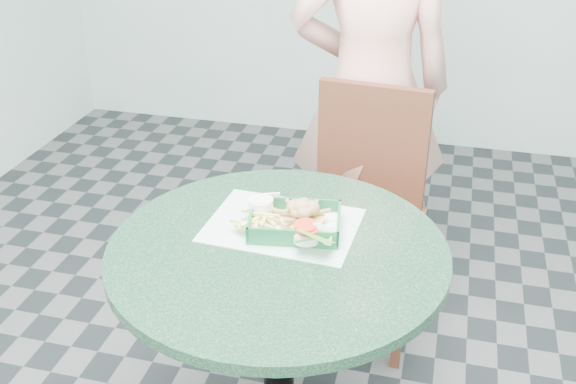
% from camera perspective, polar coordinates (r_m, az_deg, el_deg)
% --- Properties ---
extents(cafe_table, '(0.88, 0.88, 0.75)m').
position_cam_1_polar(cafe_table, '(1.85, -0.84, -9.54)').
color(cafe_table, black).
rests_on(cafe_table, floor).
extents(dining_chair, '(0.41, 0.41, 0.93)m').
position_cam_1_polar(dining_chair, '(2.47, 6.59, -0.49)').
color(dining_chair, '#472C15').
rests_on(dining_chair, floor).
extents(diner_person, '(0.78, 0.60, 1.91)m').
position_cam_1_polar(diner_person, '(2.55, 7.15, 10.88)').
color(diner_person, '#EBA296').
rests_on(diner_person, floor).
extents(placemat, '(0.42, 0.32, 0.00)m').
position_cam_1_polar(placemat, '(1.84, -0.47, -3.34)').
color(placemat, '#AAD0C2').
rests_on(placemat, cafe_table).
extents(food_basket, '(0.24, 0.17, 0.05)m').
position_cam_1_polar(food_basket, '(1.81, 0.59, -3.38)').
color(food_basket, '#165B30').
rests_on(food_basket, placemat).
extents(crab_sandwich, '(0.12, 0.12, 0.07)m').
position_cam_1_polar(crab_sandwich, '(1.80, 1.25, -2.34)').
color(crab_sandwich, tan).
rests_on(crab_sandwich, food_basket).
extents(fries_pile, '(0.14, 0.14, 0.04)m').
position_cam_1_polar(fries_pile, '(1.82, -2.53, -2.43)').
color(fries_pile, '#DDCD6C').
rests_on(fries_pile, food_basket).
extents(sauce_ramekin, '(0.07, 0.07, 0.04)m').
position_cam_1_polar(sauce_ramekin, '(1.84, -2.01, -1.38)').
color(sauce_ramekin, white).
rests_on(sauce_ramekin, food_basket).
extents(garnish_cup, '(0.11, 0.11, 0.04)m').
position_cam_1_polar(garnish_cup, '(1.72, 1.36, -4.19)').
color(garnish_cup, silver).
rests_on(garnish_cup, food_basket).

